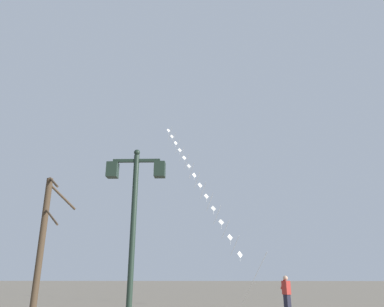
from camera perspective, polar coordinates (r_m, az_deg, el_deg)
name	(u,v)px	position (r m, az deg, el deg)	size (l,w,h in m)	color
twin_lantern_lamp_post	(134,206)	(9.16, -9.27, -8.33)	(1.52, 0.28, 4.92)	#1E2D23
kite_train	(198,183)	(28.03, 1.04, -4.71)	(7.03, 15.06, 16.17)	brown
kite_flyer	(287,294)	(18.23, 14.95, -20.96)	(0.40, 0.62, 1.71)	#1E1E2D
bare_tree	(42,247)	(13.09, -23.00, -13.69)	(1.05, 1.58, 5.01)	#423323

